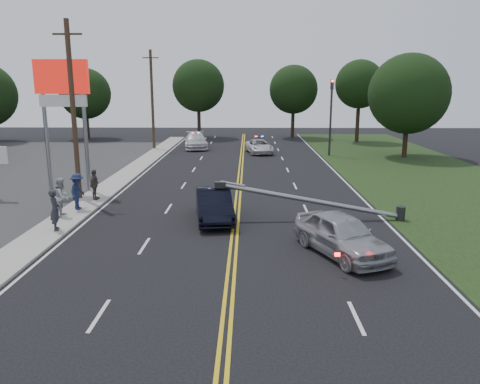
{
  "coord_description": "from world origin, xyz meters",
  "views": [
    {
      "loc": [
        0.59,
        -14.28,
        6.48
      ],
      "look_at": [
        0.22,
        6.69,
        1.7
      ],
      "focal_mm": 35.0,
      "sensor_mm": 36.0,
      "label": 1
    }
  ],
  "objects_px": {
    "emergency_a": "(259,147)",
    "bystander_b": "(62,197)",
    "traffic_signal": "(331,111)",
    "emergency_b": "(196,141)",
    "utility_pole_far": "(152,100)",
    "fallen_streetlight": "(321,202)",
    "bystander_c": "(78,191)",
    "bystander_d": "(94,185)",
    "bystander_a": "(55,210)",
    "pylon_sign": "(63,94)",
    "waiting_sedan": "(342,235)",
    "crashed_sedan": "(214,205)",
    "utility_pole_mid": "(73,111)"
  },
  "relations": [
    {
      "from": "emergency_a",
      "to": "bystander_b",
      "type": "relative_size",
      "value": 2.44
    },
    {
      "from": "traffic_signal",
      "to": "emergency_b",
      "type": "relative_size",
      "value": 1.25
    },
    {
      "from": "traffic_signal",
      "to": "utility_pole_far",
      "type": "bearing_deg",
      "value": 167.11
    },
    {
      "from": "fallen_streetlight",
      "to": "bystander_b",
      "type": "height_order",
      "value": "bystander_b"
    },
    {
      "from": "fallen_streetlight",
      "to": "bystander_c",
      "type": "relative_size",
      "value": 4.9
    },
    {
      "from": "bystander_d",
      "to": "bystander_a",
      "type": "bearing_deg",
      "value": -174.1
    },
    {
      "from": "fallen_streetlight",
      "to": "emergency_b",
      "type": "relative_size",
      "value": 1.66
    },
    {
      "from": "traffic_signal",
      "to": "pylon_sign",
      "type": "bearing_deg",
      "value": -139.61
    },
    {
      "from": "waiting_sedan",
      "to": "bystander_a",
      "type": "relative_size",
      "value": 2.61
    },
    {
      "from": "emergency_b",
      "to": "waiting_sedan",
      "type": "bearing_deg",
      "value": -81.99
    },
    {
      "from": "fallen_streetlight",
      "to": "bystander_b",
      "type": "distance_m",
      "value": 12.86
    },
    {
      "from": "pylon_sign",
      "to": "traffic_signal",
      "type": "height_order",
      "value": "pylon_sign"
    },
    {
      "from": "emergency_b",
      "to": "bystander_b",
      "type": "distance_m",
      "value": 26.92
    },
    {
      "from": "emergency_b",
      "to": "bystander_d",
      "type": "xyz_separation_m",
      "value": [
        -3.22,
        -23.23,
        0.16
      ]
    },
    {
      "from": "bystander_d",
      "to": "utility_pole_far",
      "type": "bearing_deg",
      "value": 7.49
    },
    {
      "from": "traffic_signal",
      "to": "crashed_sedan",
      "type": "height_order",
      "value": "traffic_signal"
    },
    {
      "from": "fallen_streetlight",
      "to": "emergency_a",
      "type": "xyz_separation_m",
      "value": [
        -2.53,
        23.4,
        -0.26
      ]
    },
    {
      "from": "crashed_sedan",
      "to": "bystander_d",
      "type": "bearing_deg",
      "value": 144.53
    },
    {
      "from": "bystander_b",
      "to": "utility_pole_far",
      "type": "bearing_deg",
      "value": 2.67
    },
    {
      "from": "traffic_signal",
      "to": "bystander_d",
      "type": "height_order",
      "value": "traffic_signal"
    },
    {
      "from": "crashed_sedan",
      "to": "bystander_d",
      "type": "relative_size",
      "value": 2.73
    },
    {
      "from": "traffic_signal",
      "to": "crashed_sedan",
      "type": "distance_m",
      "value": 24.22
    },
    {
      "from": "fallen_streetlight",
      "to": "emergency_a",
      "type": "relative_size",
      "value": 1.99
    },
    {
      "from": "traffic_signal",
      "to": "bystander_b",
      "type": "height_order",
      "value": "traffic_signal"
    },
    {
      "from": "bystander_d",
      "to": "fallen_streetlight",
      "type": "bearing_deg",
      "value": -101.4
    },
    {
      "from": "fallen_streetlight",
      "to": "utility_pole_far",
      "type": "bearing_deg",
      "value": 117.24
    },
    {
      "from": "utility_pole_mid",
      "to": "bystander_c",
      "type": "relative_size",
      "value": 5.24
    },
    {
      "from": "utility_pole_mid",
      "to": "waiting_sedan",
      "type": "distance_m",
      "value": 16.65
    },
    {
      "from": "bystander_a",
      "to": "utility_pole_far",
      "type": "bearing_deg",
      "value": -16.84
    },
    {
      "from": "bystander_c",
      "to": "bystander_d",
      "type": "xyz_separation_m",
      "value": [
        0.18,
        2.17,
        -0.09
      ]
    },
    {
      "from": "traffic_signal",
      "to": "emergency_b",
      "type": "distance_m",
      "value": 14.51
    },
    {
      "from": "pylon_sign",
      "to": "crashed_sedan",
      "type": "distance_m",
      "value": 12.36
    },
    {
      "from": "pylon_sign",
      "to": "waiting_sedan",
      "type": "height_order",
      "value": "pylon_sign"
    },
    {
      "from": "waiting_sedan",
      "to": "bystander_a",
      "type": "distance_m",
      "value": 12.59
    },
    {
      "from": "waiting_sedan",
      "to": "emergency_b",
      "type": "bearing_deg",
      "value": 82.32
    },
    {
      "from": "traffic_signal",
      "to": "bystander_b",
      "type": "relative_size",
      "value": 3.65
    },
    {
      "from": "utility_pole_mid",
      "to": "utility_pole_far",
      "type": "distance_m",
      "value": 22.0
    },
    {
      "from": "pylon_sign",
      "to": "bystander_c",
      "type": "bearing_deg",
      "value": -64.74
    },
    {
      "from": "pylon_sign",
      "to": "traffic_signal",
      "type": "relative_size",
      "value": 1.13
    },
    {
      "from": "crashed_sedan",
      "to": "waiting_sedan",
      "type": "relative_size",
      "value": 0.98
    },
    {
      "from": "bystander_b",
      "to": "bystander_c",
      "type": "distance_m",
      "value": 1.3
    },
    {
      "from": "fallen_streetlight",
      "to": "emergency_a",
      "type": "height_order",
      "value": "fallen_streetlight"
    },
    {
      "from": "emergency_a",
      "to": "bystander_b",
      "type": "bearing_deg",
      "value": -124.16
    },
    {
      "from": "crashed_sedan",
      "to": "waiting_sedan",
      "type": "height_order",
      "value": "waiting_sedan"
    },
    {
      "from": "emergency_a",
      "to": "bystander_a",
      "type": "bearing_deg",
      "value": -120.97
    },
    {
      "from": "emergency_b",
      "to": "bystander_d",
      "type": "distance_m",
      "value": 23.45
    },
    {
      "from": "utility_pole_mid",
      "to": "waiting_sedan",
      "type": "relative_size",
      "value": 2.07
    },
    {
      "from": "utility_pole_far",
      "to": "bystander_b",
      "type": "relative_size",
      "value": 5.17
    },
    {
      "from": "emergency_a",
      "to": "emergency_b",
      "type": "bearing_deg",
      "value": 142.39
    },
    {
      "from": "utility_pole_mid",
      "to": "bystander_b",
      "type": "relative_size",
      "value": 5.17
    }
  ]
}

